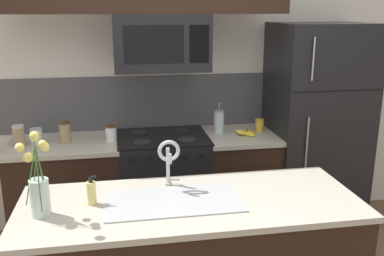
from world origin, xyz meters
TOP-DOWN VIEW (x-y plane):
  - rear_partition at (0.30, 1.28)m, footprint 5.20×0.10m
  - splash_band at (0.00, 1.22)m, footprint 3.07×0.01m
  - back_counter_left at (-0.81, 0.90)m, footprint 0.89×0.65m
  - back_counter_right at (0.68, 0.90)m, footprint 0.62×0.65m
  - stove_range at (0.00, 0.90)m, footprint 0.76×0.64m
  - microwave at (0.00, 0.88)m, footprint 0.74×0.40m
  - refrigerator at (1.37, 0.92)m, footprint 0.80×0.74m
  - storage_jar_tall at (-1.14, 0.86)m, footprint 0.09×0.09m
  - storage_jar_medium at (-1.02, 0.92)m, footprint 0.10×0.10m
  - storage_jar_short at (-0.79, 0.90)m, footprint 0.09×0.09m
  - storage_jar_squat at (-0.42, 0.87)m, footprint 0.09×0.09m
  - banana_bunch at (0.71, 0.84)m, footprint 0.19×0.15m
  - french_press at (0.50, 0.96)m, footprint 0.09×0.09m
  - coffee_tin at (0.87, 0.95)m, footprint 0.08×0.08m
  - kitchen_sink at (-0.07, -0.35)m, footprint 0.76×0.40m
  - sink_faucet at (-0.07, -0.15)m, footprint 0.14×0.14m
  - dish_soap_bottle at (-0.52, -0.30)m, footprint 0.06×0.05m
  - flower_vase at (-0.78, -0.40)m, footprint 0.17×0.21m

SIDE VIEW (x-z plane):
  - back_counter_left at x=-0.81m, z-range 0.00..0.91m
  - back_counter_right at x=0.68m, z-range 0.00..0.91m
  - stove_range at x=0.00m, z-range 0.00..0.93m
  - kitchen_sink at x=-0.07m, z-range 0.76..0.92m
  - refrigerator at x=1.37m, z-range 0.00..1.84m
  - banana_bunch at x=0.71m, z-range 0.89..0.97m
  - coffee_tin at x=0.87m, z-range 0.91..1.02m
  - storage_jar_medium at x=-1.02m, z-range 0.91..1.03m
  - storage_jar_squat at x=-0.42m, z-range 0.91..1.04m
  - dish_soap_bottle at x=-0.52m, z-range 0.90..1.06m
  - storage_jar_tall at x=-1.14m, z-range 0.91..1.08m
  - storage_jar_short at x=-0.79m, z-range 0.91..1.09m
  - french_press at x=0.50m, z-range 0.88..1.14m
  - flower_vase at x=-0.78m, z-range 0.81..1.29m
  - sink_faucet at x=-0.07m, z-range 0.95..1.26m
  - splash_band at x=0.00m, z-range 0.91..1.39m
  - rear_partition at x=0.30m, z-range 0.00..2.60m
  - microwave at x=0.00m, z-range 1.48..1.92m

